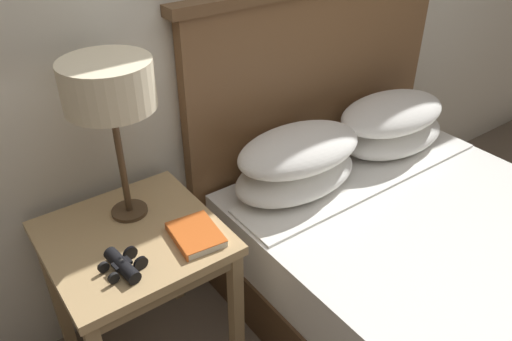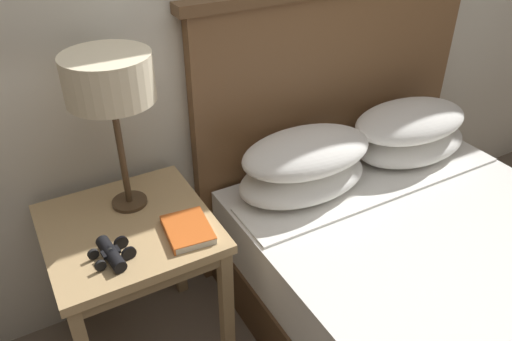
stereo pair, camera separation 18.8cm
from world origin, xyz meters
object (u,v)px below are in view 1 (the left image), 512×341
(bed, at_px, (441,266))
(binoculars_pair, at_px, (123,265))
(nightstand, at_px, (135,254))
(book_on_nightstand, at_px, (195,235))
(table_lamp, at_px, (109,88))

(bed, distance_m, binoculars_pair, 1.31)
(nightstand, xyz_separation_m, binoculars_pair, (-0.09, -0.15, 0.11))
(nightstand, distance_m, book_on_nightstand, 0.25)
(nightstand, xyz_separation_m, table_lamp, (0.05, 0.12, 0.58))
(bed, xyz_separation_m, book_on_nightstand, (-0.93, 0.39, 0.37))
(table_lamp, relative_size, book_on_nightstand, 2.78)
(nightstand, relative_size, table_lamp, 1.17)
(book_on_nightstand, bearing_deg, bed, -22.69)
(table_lamp, height_order, binoculars_pair, table_lamp)
(bed, xyz_separation_m, binoculars_pair, (-1.20, 0.39, 0.38))
(book_on_nightstand, distance_m, binoculars_pair, 0.26)
(nightstand, distance_m, table_lamp, 0.59)
(nightstand, relative_size, binoculars_pair, 4.16)
(nightstand, relative_size, book_on_nightstand, 3.25)
(binoculars_pair, bearing_deg, book_on_nightstand, 0.20)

